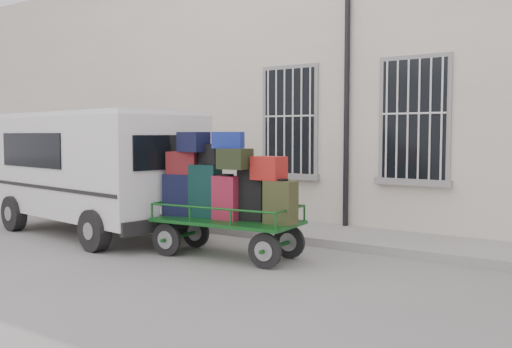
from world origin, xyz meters
name	(u,v)px	position (x,y,z in m)	size (l,w,h in m)	color
ground	(216,252)	(0.00, 0.00, 0.00)	(80.00, 80.00, 0.00)	slate
building	(359,92)	(0.00, 5.50, 3.00)	(24.00, 5.15, 6.00)	beige
sidewalk	(286,230)	(0.00, 2.20, 0.07)	(24.00, 1.70, 0.15)	gray
luggage_cart	(223,192)	(0.32, -0.20, 1.05)	(2.82, 1.30, 2.01)	black
van	(95,165)	(-3.10, 0.03, 1.38)	(4.99, 2.68, 2.40)	silver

